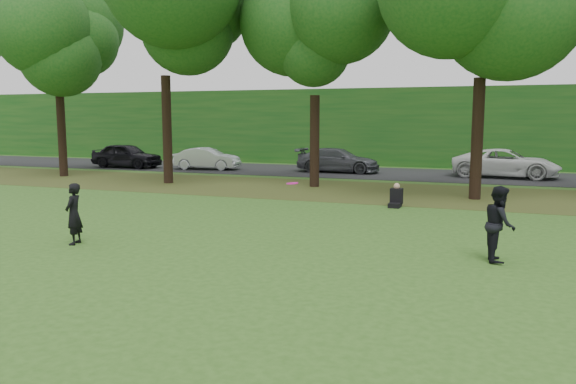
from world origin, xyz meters
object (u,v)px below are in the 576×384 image
object	(u,v)px
player_left	(74,214)
frisbee	(292,183)
player_right	(499,224)
seated_person	(396,198)

from	to	relation	value
player_left	frisbee	distance (m)	5.58
player_left	player_right	xyz separation A→B (m)	(9.90, 1.89, 0.07)
player_right	frisbee	xyz separation A→B (m)	(-4.47, -0.96, 0.81)
seated_person	frisbee	bearing A→B (deg)	-96.85
player_right	seated_person	distance (m)	7.66
frisbee	seated_person	distance (m)	8.00
seated_person	player_right	bearing A→B (deg)	-62.64
player_left	seated_person	world-z (taller)	player_left
player_right	seated_person	bearing A→B (deg)	20.17
player_left	player_right	bearing A→B (deg)	86.01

